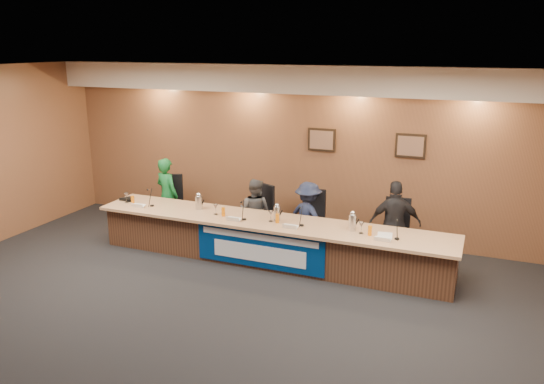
{
  "coord_description": "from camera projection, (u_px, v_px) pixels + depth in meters",
  "views": [
    {
      "loc": [
        3.19,
        -5.29,
        3.55
      ],
      "look_at": [
        -0.03,
        2.6,
        1.16
      ],
      "focal_mm": 35.0,
      "sensor_mm": 36.0,
      "label": 1
    }
  ],
  "objects": [
    {
      "name": "nameplate_c",
      "position": [
        290.0,
        226.0,
        8.3
      ],
      "size": [
        0.24,
        0.08,
        0.1
      ],
      "primitive_type": "cube",
      "rotation": [
        0.31,
        0.0,
        0.0
      ],
      "color": "white",
      "rests_on": "dais_top"
    },
    {
      "name": "microphone_c",
      "position": [
        302.0,
        225.0,
        8.44
      ],
      "size": [
        0.07,
        0.07,
        0.02
      ],
      "primitive_type": "cylinder",
      "color": "black",
      "rests_on": "dais_top"
    },
    {
      "name": "wall_photo_right",
      "position": [
        411.0,
        146.0,
        9.14
      ],
      "size": [
        0.52,
        0.04,
        0.42
      ],
      "primitive_type": "cube",
      "color": "black",
      "rests_on": "wall_back"
    },
    {
      "name": "nameplate_b",
      "position": [
        233.0,
        219.0,
        8.65
      ],
      "size": [
        0.24,
        0.08,
        0.1
      ],
      "primitive_type": "cube",
      "rotation": [
        0.31,
        0.0,
        0.0
      ],
      "color": "white",
      "rests_on": "dais_top"
    },
    {
      "name": "soffit",
      "position": [
        298.0,
        79.0,
        9.38
      ],
      "size": [
        10.0,
        0.5,
        0.5
      ],
      "primitive_type": "cube",
      "color": "beige",
      "rests_on": "wall_back"
    },
    {
      "name": "juice_glass_c",
      "position": [
        277.0,
        218.0,
        8.57
      ],
      "size": [
        0.06,
        0.06,
        0.15
      ],
      "primitive_type": "cylinder",
      "color": "orange",
      "rests_on": "dais_top"
    },
    {
      "name": "water_glass_c",
      "position": [
        271.0,
        216.0,
        8.63
      ],
      "size": [
        0.08,
        0.08,
        0.18
      ],
      "primitive_type": "cylinder",
      "color": "silver",
      "rests_on": "dais_top"
    },
    {
      "name": "microphone_b",
      "position": [
        244.0,
        219.0,
        8.74
      ],
      "size": [
        0.07,
        0.07,
        0.02
      ],
      "primitive_type": "cylinder",
      "color": "black",
      "rests_on": "dais_top"
    },
    {
      "name": "water_glass_b",
      "position": [
        216.0,
        209.0,
        8.98
      ],
      "size": [
        0.08,
        0.08,
        0.18
      ],
      "primitive_type": "cylinder",
      "color": "silver",
      "rests_on": "dais_top"
    },
    {
      "name": "carafe_left",
      "position": [
        199.0,
        203.0,
        9.27
      ],
      "size": [
        0.13,
        0.13,
        0.23
      ],
      "primitive_type": "cylinder",
      "color": "silver",
      "rests_on": "dais_top"
    },
    {
      "name": "juice_glass_a",
      "position": [
        133.0,
        200.0,
        9.58
      ],
      "size": [
        0.06,
        0.06,
        0.15
      ],
      "primitive_type": "cylinder",
      "color": "orange",
      "rests_on": "dais_top"
    },
    {
      "name": "wall_photo_left",
      "position": [
        322.0,
        140.0,
        9.73
      ],
      "size": [
        0.52,
        0.04,
        0.42
      ],
      "primitive_type": "cube",
      "color": "black",
      "rests_on": "wall_back"
    },
    {
      "name": "water_glass_d",
      "position": [
        361.0,
        228.0,
        8.08
      ],
      "size": [
        0.08,
        0.08,
        0.18
      ],
      "primitive_type": "cylinder",
      "color": "silver",
      "rests_on": "dais_top"
    },
    {
      "name": "panelist_c",
      "position": [
        308.0,
        218.0,
        9.21
      ],
      "size": [
        0.94,
        0.74,
        1.27
      ],
      "primitive_type": "imported",
      "rotation": [
        0.0,
        0.0,
        2.76
      ],
      "color": "#19213C",
      "rests_on": "floor"
    },
    {
      "name": "floor",
      "position": [
        198.0,
        329.0,
        6.83
      ],
      "size": [
        10.0,
        10.0,
        0.0
      ],
      "primitive_type": "plane",
      "color": "black",
      "rests_on": "ground"
    },
    {
      "name": "juice_glass_d",
      "position": [
        370.0,
        231.0,
        8.01
      ],
      "size": [
        0.06,
        0.06,
        0.15
      ],
      "primitive_type": "cylinder",
      "color": "orange",
      "rests_on": "dais_top"
    },
    {
      "name": "banner_text_upper",
      "position": [
        259.0,
        237.0,
        8.43
      ],
      "size": [
        2.0,
        0.01,
        0.1
      ],
      "primitive_type": "cube",
      "color": "silver",
      "rests_on": "banner"
    },
    {
      "name": "microphone_a",
      "position": [
        152.0,
        206.0,
        9.47
      ],
      "size": [
        0.07,
        0.07,
        0.02
      ],
      "primitive_type": "cylinder",
      "color": "black",
      "rests_on": "dais_top"
    },
    {
      "name": "office_chair_a",
      "position": [
        171.0,
        206.0,
        10.39
      ],
      "size": [
        0.62,
        0.62,
        0.08
      ],
      "primitive_type": "cube",
      "rotation": [
        0.0,
        0.0,
        0.36
      ],
      "color": "black",
      "rests_on": "floor"
    },
    {
      "name": "microphone_d",
      "position": [
        397.0,
        239.0,
        7.86
      ],
      "size": [
        0.07,
        0.07,
        0.02
      ],
      "primitive_type": "cylinder",
      "color": "black",
      "rests_on": "dais_top"
    },
    {
      "name": "speakerphone",
      "position": [
        128.0,
        199.0,
        9.82
      ],
      "size": [
        0.32,
        0.32,
        0.05
      ],
      "primitive_type": "cylinder",
      "color": "black",
      "rests_on": "dais_top"
    },
    {
      "name": "wall_back",
      "position": [
        301.0,
        151.0,
        9.97
      ],
      "size": [
        10.0,
        0.04,
        3.2
      ],
      "primitive_type": "cube",
      "color": "brown",
      "rests_on": "floor"
    },
    {
      "name": "ceiling",
      "position": [
        187.0,
        76.0,
        5.97
      ],
      "size": [
        10.0,
        8.0,
        0.04
      ],
      "primitive_type": "cube",
      "color": "silver",
      "rests_on": "wall_back"
    },
    {
      "name": "office_chair_c",
      "position": [
        310.0,
        224.0,
        9.34
      ],
      "size": [
        0.49,
        0.49,
        0.08
      ],
      "primitive_type": "cube",
      "rotation": [
        0.0,
        0.0,
        -0.02
      ],
      "color": "black",
      "rests_on": "floor"
    },
    {
      "name": "panelist_b",
      "position": [
        255.0,
        212.0,
        9.58
      ],
      "size": [
        0.61,
        0.48,
        1.23
      ],
      "primitive_type": "imported",
      "rotation": [
        0.0,
        0.0,
        3.13
      ],
      "color": "#48494C",
      "rests_on": "floor"
    },
    {
      "name": "office_chair_b",
      "position": [
        257.0,
        217.0,
        9.71
      ],
      "size": [
        0.63,
        0.63,
        0.08
      ],
      "primitive_type": "cube",
      "rotation": [
        0.0,
        0.0,
        -0.41
      ],
      "color": "black",
      "rests_on": "floor"
    },
    {
      "name": "paper_stack",
      "position": [
        385.0,
        236.0,
        8.01
      ],
      "size": [
        0.26,
        0.33,
        0.01
      ],
      "primitive_type": "cube",
      "rotation": [
        0.0,
        0.0,
        0.14
      ],
      "color": "white",
      "rests_on": "dais_top"
    },
    {
      "name": "panelist_d",
      "position": [
        395.0,
        224.0,
        8.65
      ],
      "size": [
        0.91,
        0.57,
        1.44
      ],
      "primitive_type": "imported",
      "rotation": [
        0.0,
        0.0,
        3.43
      ],
      "color": "black",
      "rests_on": "floor"
    },
    {
      "name": "water_glass_a",
      "position": [
        126.0,
        198.0,
        9.66
      ],
      "size": [
        0.08,
        0.08,
        0.18
      ],
      "primitive_type": "cylinder",
      "color": "silver",
      "rests_on": "dais_top"
    },
    {
      "name": "carafe_mid",
      "position": [
        277.0,
        214.0,
        8.67
      ],
      "size": [
        0.11,
        0.11,
        0.24
      ],
      "primitive_type": "cylinder",
      "color": "silver",
      "rests_on": "dais_top"
    },
    {
      "name": "dais_body",
      "position": [
        269.0,
        242.0,
        8.88
      ],
      "size": [
        6.0,
        0.8,
        0.7
      ],
      "primitive_type": "cube",
      "color": "#4A2C1C",
      "rests_on": "floor"
    },
    {
      "name": "carafe_right",
      "position": [
        352.0,
        223.0,
        8.2
      ],
      "size": [
        0.12,
        0.12,
        0.26
      ],
      "primitive_type": "cylinder",
      "color": "silver",
      "rests_on": "dais_top"
    },
    {
      "name": "panelist_a",
      "position": [
        167.0,
        195.0,
        10.23
      ],
      "size": [
        0.61,
        0.49,
        1.46
      ],
      "primitive_type": "imported",
      "rotation": [
        0.0,
        0.0,
        2.84
      ],
      "color": "#125D28",
      "rests_on": "floor"
    },
    {
      "name": "nameplate_d",
      "position": [
        382.0,
        239.0,
        7.75
      ],
      "size": [
        0.24,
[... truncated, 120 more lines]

